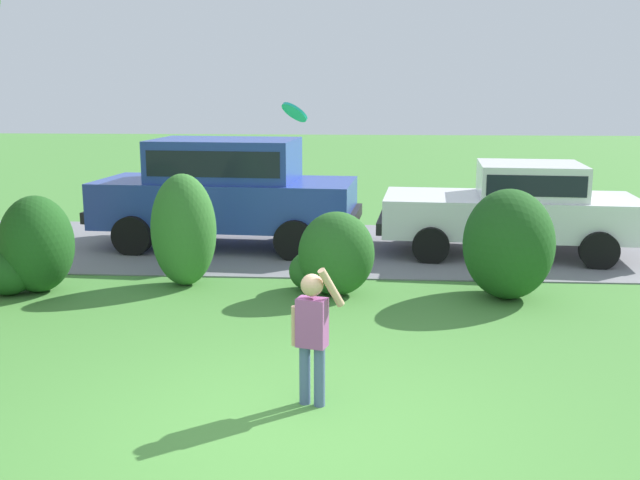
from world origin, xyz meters
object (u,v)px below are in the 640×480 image
child_thrower (312,328)px  frisbee (294,112)px  parked_sedan (515,205)px  parked_suv (226,187)px

child_thrower → frisbee: 2.13m
child_thrower → parked_sedan: bearing=65.0°
child_thrower → frisbee: (-0.25, 1.03, 1.85)m
parked_sedan → parked_suv: bearing=176.8°
parked_suv → child_thrower: size_ratio=3.75×
child_thrower → frisbee: bearing=103.5°
parked_suv → child_thrower: bearing=-73.0°
parked_suv → frisbee: frisbee is taller
frisbee → child_thrower: bearing=-76.5°
parked_sedan → parked_suv: (-5.01, 0.28, 0.23)m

